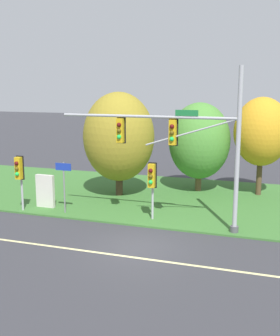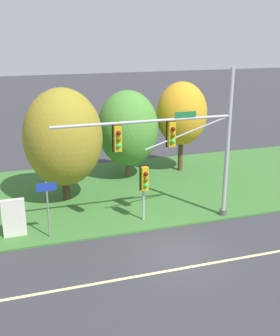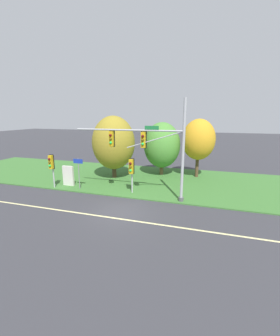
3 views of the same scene
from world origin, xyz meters
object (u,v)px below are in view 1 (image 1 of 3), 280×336
(tree_left_of_mast, at_px, (199,141))
(info_kiosk, at_px, (45,191))
(tree_nearest_road, at_px, (119,137))
(tree_behind_signpost, at_px, (262,132))
(route_sign_post, at_px, (64,180))
(pedestrian_signal_near_kerb, at_px, (19,171))
(pedestrian_signal_further_along, at_px, (152,179))
(traffic_signal_mast, at_px, (186,141))

(tree_left_of_mast, bearing_deg, info_kiosk, -138.94)
(tree_nearest_road, distance_m, tree_left_of_mast, 5.37)
(tree_left_of_mast, height_order, tree_behind_signpost, tree_behind_signpost)
(tree_left_of_mast, bearing_deg, route_sign_post, -129.68)
(route_sign_post, distance_m, tree_left_of_mast, 9.60)
(pedestrian_signal_near_kerb, distance_m, tree_behind_signpost, 14.87)
(route_sign_post, height_order, info_kiosk, route_sign_post)
(pedestrian_signal_further_along, bearing_deg, traffic_signal_mast, -15.90)
(pedestrian_signal_near_kerb, xyz_separation_m, route_sign_post, (2.48, 0.50, -0.40))
(pedestrian_signal_near_kerb, xyz_separation_m, tree_behind_signpost, (12.42, 7.98, 1.78))
(route_sign_post, bearing_deg, pedestrian_signal_near_kerb, -168.56)
(traffic_signal_mast, distance_m, pedestrian_signal_further_along, 2.88)
(pedestrian_signal_further_along, height_order, info_kiosk, pedestrian_signal_further_along)
(traffic_signal_mast, relative_size, route_sign_post, 3.21)
(tree_nearest_road, height_order, info_kiosk, tree_nearest_road)
(pedestrian_signal_further_along, relative_size, tree_left_of_mast, 0.52)
(route_sign_post, height_order, tree_left_of_mast, tree_left_of_mast)
(traffic_signal_mast, height_order, tree_nearest_road, traffic_signal_mast)
(pedestrian_signal_near_kerb, distance_m, tree_left_of_mast, 11.61)
(pedestrian_signal_near_kerb, bearing_deg, tree_behind_signpost, 32.72)
(tree_behind_signpost, distance_m, info_kiosk, 13.76)
(tree_behind_signpost, bearing_deg, pedestrian_signal_near_kerb, -147.28)
(pedestrian_signal_further_along, distance_m, tree_behind_signpost, 8.95)
(tree_left_of_mast, height_order, info_kiosk, tree_left_of_mast)
(pedestrian_signal_near_kerb, xyz_separation_m, tree_left_of_mast, (8.53, 7.80, 1.07))
(tree_nearest_road, xyz_separation_m, info_kiosk, (-3.04, -3.91, -2.80))
(pedestrian_signal_further_along, distance_m, route_sign_post, 4.94)
(pedestrian_signal_further_along, height_order, tree_behind_signpost, tree_behind_signpost)
(tree_nearest_road, bearing_deg, info_kiosk, -127.88)
(pedestrian_signal_near_kerb, height_order, info_kiosk, pedestrian_signal_near_kerb)
(pedestrian_signal_near_kerb, bearing_deg, route_sign_post, 11.44)
(pedestrian_signal_near_kerb, distance_m, route_sign_post, 2.56)
(tree_left_of_mast, distance_m, info_kiosk, 10.41)
(info_kiosk, bearing_deg, traffic_signal_mast, -5.90)
(traffic_signal_mast, bearing_deg, route_sign_post, 178.11)
(traffic_signal_mast, xyz_separation_m, pedestrian_signal_near_kerb, (-9.27, -0.28, -2.05))
(pedestrian_signal_further_along, relative_size, route_sign_post, 1.07)
(pedestrian_signal_near_kerb, relative_size, tree_behind_signpost, 0.50)
(route_sign_post, bearing_deg, tree_behind_signpost, 36.95)
(pedestrian_signal_near_kerb, bearing_deg, pedestrian_signal_further_along, 6.24)
(tree_nearest_road, bearing_deg, pedestrian_signal_near_kerb, -127.91)
(pedestrian_signal_further_along, distance_m, info_kiosk, 6.64)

